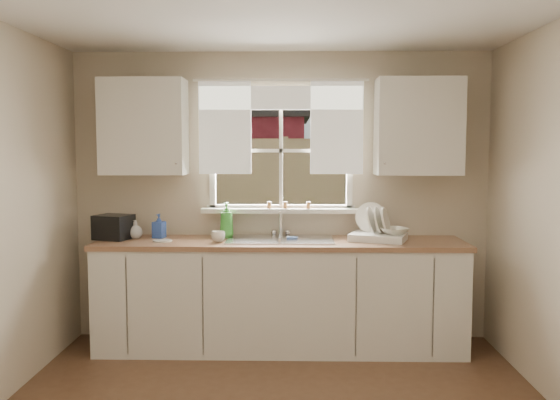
{
  "coord_description": "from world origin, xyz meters",
  "views": [
    {
      "loc": [
        0.1,
        -3.16,
        1.68
      ],
      "look_at": [
        0.0,
        1.65,
        1.25
      ],
      "focal_mm": 38.0,
      "sensor_mm": 36.0,
      "label": 1
    }
  ],
  "objects_px": {
    "dish_rack": "(378,232)",
    "black_appliance": "(114,227)",
    "soap_bottle_a": "(227,220)",
    "cup": "(218,237)"
  },
  "relations": [
    {
      "from": "soap_bottle_a",
      "to": "black_appliance",
      "type": "distance_m",
      "value": 0.95
    },
    {
      "from": "soap_bottle_a",
      "to": "black_appliance",
      "type": "relative_size",
      "value": 1.09
    },
    {
      "from": "dish_rack",
      "to": "black_appliance",
      "type": "distance_m",
      "value": 2.21
    },
    {
      "from": "dish_rack",
      "to": "soap_bottle_a",
      "type": "bearing_deg",
      "value": 174.72
    },
    {
      "from": "dish_rack",
      "to": "black_appliance",
      "type": "relative_size",
      "value": 1.9
    },
    {
      "from": "black_appliance",
      "to": "soap_bottle_a",
      "type": "bearing_deg",
      "value": 23.73
    },
    {
      "from": "black_appliance",
      "to": "cup",
      "type": "bearing_deg",
      "value": 8.93
    },
    {
      "from": "cup",
      "to": "black_appliance",
      "type": "relative_size",
      "value": 0.4
    },
    {
      "from": "cup",
      "to": "dish_rack",
      "type": "bearing_deg",
      "value": -12.45
    },
    {
      "from": "soap_bottle_a",
      "to": "black_appliance",
      "type": "height_order",
      "value": "soap_bottle_a"
    }
  ]
}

